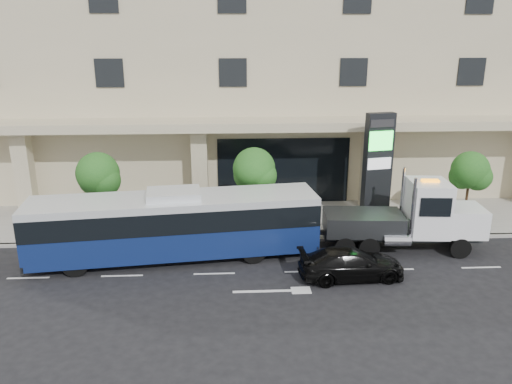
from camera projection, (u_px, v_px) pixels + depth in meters
ground at (300, 257)px, 23.48m from camera, size 120.00×120.00×0.00m
sidewalk at (288, 219)px, 28.23m from camera, size 120.00×6.00×0.15m
curb at (295, 240)px, 25.37m from camera, size 120.00×0.30×0.15m
convention_center at (274, 37)px, 35.26m from camera, size 60.00×17.60×20.00m
tree_left at (99, 177)px, 25.50m from camera, size 2.27×2.20×4.22m
tree_mid at (255, 172)px, 25.85m from camera, size 2.28×2.20×4.38m
tree_right at (470, 173)px, 26.49m from camera, size 2.10×2.00×4.04m
city_bus at (175, 224)px, 22.95m from camera, size 13.33×4.30×3.32m
tow_truck at (410, 218)px, 23.94m from camera, size 8.57×2.64×3.88m
black_sedan at (351, 264)px, 21.32m from camera, size 4.63×2.13×1.31m
signage_pylon at (377, 169)px, 26.54m from camera, size 1.59×0.84×6.06m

